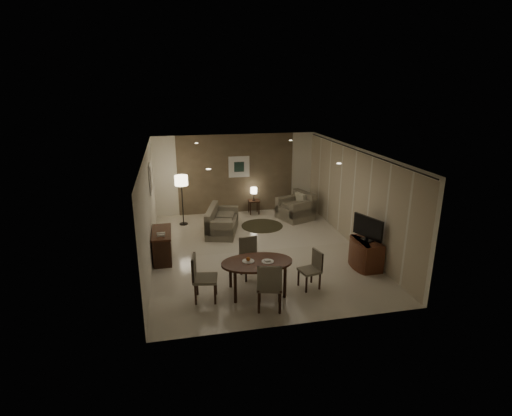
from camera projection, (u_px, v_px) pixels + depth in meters
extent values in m
cube|color=beige|center=(258.00, 251.00, 10.78)|extent=(5.50, 7.00, 0.00)
cube|color=white|center=(258.00, 151.00, 9.96)|extent=(5.50, 7.00, 0.00)
cube|color=brown|center=(236.00, 174.00, 13.64)|extent=(5.50, 0.00, 2.70)
cube|color=white|center=(149.00, 210.00, 9.83)|extent=(0.00, 7.00, 2.70)
cube|color=white|center=(356.00, 197.00, 10.92)|extent=(0.00, 7.00, 2.70)
cube|color=brown|center=(236.00, 174.00, 13.62)|extent=(3.96, 0.03, 2.70)
cylinder|color=black|center=(357.00, 150.00, 10.51)|extent=(0.03, 6.80, 0.03)
cube|color=silver|center=(239.00, 167.00, 13.54)|extent=(0.72, 0.03, 0.72)
cube|color=#1B3027|center=(239.00, 167.00, 13.53)|extent=(0.34, 0.01, 0.34)
cube|color=silver|center=(150.00, 179.00, 10.80)|extent=(0.03, 0.60, 0.80)
cube|color=gray|center=(151.00, 179.00, 10.81)|extent=(0.01, 0.46, 0.64)
cylinder|color=white|center=(209.00, 169.00, 8.01)|extent=(0.10, 0.10, 0.01)
cylinder|color=white|center=(339.00, 163.00, 8.57)|extent=(0.10, 0.10, 0.01)
cylinder|color=white|center=(196.00, 143.00, 11.37)|extent=(0.10, 0.10, 0.01)
cylinder|color=white|center=(291.00, 140.00, 11.92)|extent=(0.10, 0.10, 0.01)
cylinder|color=white|center=(248.00, 261.00, 8.46)|extent=(0.26, 0.26, 0.02)
cylinder|color=white|center=(268.00, 261.00, 8.45)|extent=(0.26, 0.26, 0.02)
sphere|color=#A24812|center=(248.00, 259.00, 8.45)|extent=(0.09, 0.09, 0.09)
cube|color=white|center=(268.00, 260.00, 8.44)|extent=(0.12, 0.08, 0.03)
cylinder|color=#38321F|center=(262.00, 226.00, 12.63)|extent=(1.31, 1.31, 0.01)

